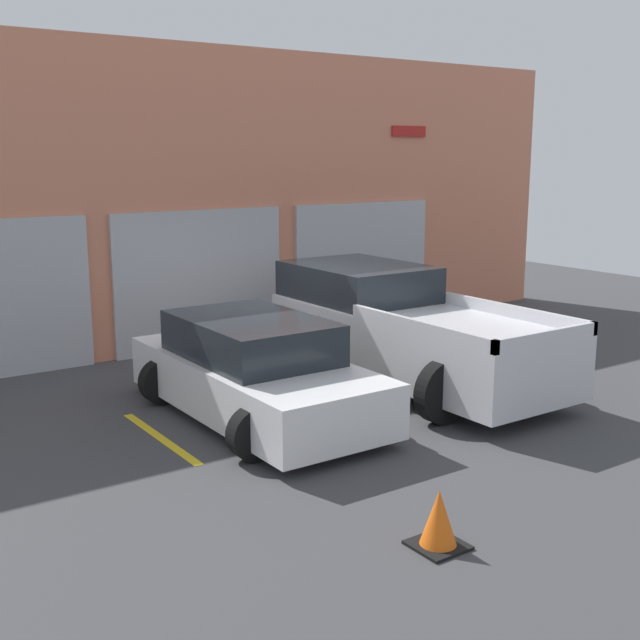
# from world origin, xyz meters

# --- Properties ---
(ground_plane) EXTENTS (28.00, 28.00, 0.00)m
(ground_plane) POSITION_xyz_m (0.00, 0.00, 0.00)
(ground_plane) COLOR #3D3D3F
(shophouse_building) EXTENTS (17.02, 0.68, 5.38)m
(shophouse_building) POSITION_xyz_m (-0.01, 3.29, 2.64)
(shophouse_building) COLOR #D17A5B
(shophouse_building) RESTS_ON ground
(pickup_truck) EXTENTS (2.58, 5.13, 1.72)m
(pickup_truck) POSITION_xyz_m (1.39, -0.79, 0.82)
(pickup_truck) COLOR silver
(pickup_truck) RESTS_ON ground
(sedan_white) EXTENTS (2.21, 4.23, 1.37)m
(sedan_white) POSITION_xyz_m (-1.39, -1.03, 0.64)
(sedan_white) COLOR white
(sedan_white) RESTS_ON ground
(parking_stripe_far_left) EXTENTS (0.12, 2.20, 0.01)m
(parking_stripe_far_left) POSITION_xyz_m (-2.79, -1.05, 0.00)
(parking_stripe_far_left) COLOR gold
(parking_stripe_far_left) RESTS_ON ground
(parking_stripe_left) EXTENTS (0.12, 2.20, 0.01)m
(parking_stripe_left) POSITION_xyz_m (0.00, -1.05, 0.00)
(parking_stripe_left) COLOR gold
(parking_stripe_left) RESTS_ON ground
(parking_stripe_centre) EXTENTS (0.12, 2.20, 0.01)m
(parking_stripe_centre) POSITION_xyz_m (2.79, -1.05, 0.00)
(parking_stripe_centre) COLOR gold
(parking_stripe_centre) RESTS_ON ground
(traffic_cone) EXTENTS (0.47, 0.47, 0.55)m
(traffic_cone) POSITION_xyz_m (-1.86, -5.14, 0.25)
(traffic_cone) COLOR black
(traffic_cone) RESTS_ON ground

